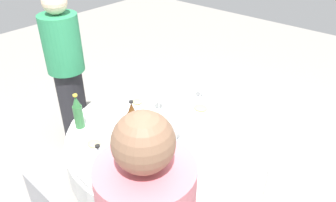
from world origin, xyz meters
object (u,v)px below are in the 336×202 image
(bottle_clear_right, at_px, (100,165))
(bottle_brown_west, at_px, (133,123))
(bottle_green_mid, at_px, (78,112))
(wine_glass_south, at_px, (177,127))
(wine_glass_east, at_px, (120,161))
(plate_inner, at_px, (137,103))
(plate_front, at_px, (94,145))
(wine_glass_outer, at_px, (159,97))
(wine_glass_rear, at_px, (201,86))
(plate_east, at_px, (200,109))
(dining_table, at_px, (168,144))
(plate_far, at_px, (216,153))
(person_mid, at_px, (67,70))
(wine_glass_left, at_px, (148,122))

(bottle_clear_right, xyz_separation_m, bottle_brown_west, (0.12, -0.38, 0.03))
(bottle_green_mid, height_order, wine_glass_south, bottle_green_mid)
(bottle_green_mid, bearing_deg, bottle_clear_right, 155.98)
(wine_glass_east, bearing_deg, plate_inner, -51.77)
(wine_glass_south, height_order, plate_inner, wine_glass_south)
(bottle_brown_west, xyz_separation_m, plate_front, (0.16, 0.21, -0.14))
(wine_glass_outer, relative_size, wine_glass_rear, 1.04)
(wine_glass_rear, height_order, plate_east, wine_glass_rear)
(wine_glass_rear, height_order, plate_front, wine_glass_rear)
(bottle_brown_west, relative_size, wine_glass_south, 2.17)
(bottle_green_mid, distance_m, wine_glass_east, 0.61)
(dining_table, height_order, bottle_brown_west, bottle_brown_west)
(bottle_green_mid, relative_size, wine_glass_outer, 1.77)
(bottle_green_mid, distance_m, bottle_clear_right, 0.60)
(wine_glass_east, height_order, plate_far, wine_glass_east)
(plate_front, xyz_separation_m, plate_inner, (0.16, -0.57, -0.00))
(bottle_green_mid, distance_m, bottle_brown_west, 0.45)
(dining_table, relative_size, plate_east, 6.02)
(plate_east, xyz_separation_m, person_mid, (1.29, 0.34, 0.06))
(bottle_brown_west, distance_m, wine_glass_outer, 0.44)
(bottle_green_mid, relative_size, wine_glass_left, 1.95)
(wine_glass_east, bearing_deg, dining_table, -80.85)
(wine_glass_left, relative_size, plate_front, 0.65)
(plate_inner, bearing_deg, bottle_clear_right, 121.36)
(bottle_clear_right, relative_size, wine_glass_left, 1.91)
(dining_table, xyz_separation_m, wine_glass_east, (-0.09, 0.54, 0.25))
(bottle_brown_west, xyz_separation_m, wine_glass_east, (-0.17, 0.27, -0.05))
(wine_glass_outer, distance_m, wine_glass_south, 0.41)
(bottle_brown_west, distance_m, plate_east, 0.65)
(bottle_clear_right, distance_m, wine_glass_rear, 1.17)
(dining_table, distance_m, plate_inner, 0.44)
(bottle_green_mid, height_order, plate_far, bottle_green_mid)
(wine_glass_outer, height_order, plate_far, wine_glass_outer)
(plate_inner, bearing_deg, plate_east, -149.67)
(wine_glass_east, height_order, plate_east, wine_glass_east)
(plate_far, bearing_deg, bottle_green_mid, 23.35)
(wine_glass_left, xyz_separation_m, wine_glass_east, (-0.15, 0.41, 0.01))
(wine_glass_south, distance_m, plate_inner, 0.57)
(bottle_green_mid, height_order, plate_inner, bottle_green_mid)
(wine_glass_left, height_order, plate_inner, wine_glass_left)
(plate_east, relative_size, person_mid, 0.16)
(bottle_green_mid, xyz_separation_m, plate_front, (-0.26, 0.08, -0.12))
(plate_east, xyz_separation_m, plate_front, (0.29, 0.83, 0.00))
(plate_front, bearing_deg, wine_glass_east, 169.76)
(dining_table, distance_m, wine_glass_outer, 0.37)
(plate_east, bearing_deg, person_mid, 14.94)
(wine_glass_left, bearing_deg, plate_front, 62.69)
(bottle_clear_right, distance_m, plate_east, 1.00)
(dining_table, distance_m, bottle_green_mid, 0.70)
(wine_glass_east, distance_m, plate_east, 0.90)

